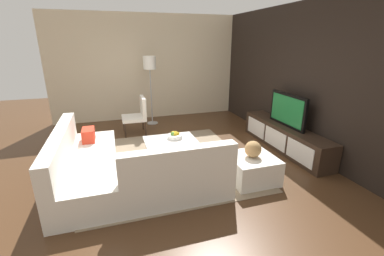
% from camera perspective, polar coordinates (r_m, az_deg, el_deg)
% --- Properties ---
extents(ground_plane, '(14.00, 14.00, 0.00)m').
position_cam_1_polar(ground_plane, '(4.67, -5.26, -8.05)').
color(ground_plane, '#4C301C').
extents(feature_wall_back, '(6.40, 0.12, 2.80)m').
position_cam_1_polar(feature_wall_back, '(5.45, 23.62, 9.83)').
color(feature_wall_back, black).
rests_on(feature_wall_back, ground).
extents(side_wall_left, '(0.12, 5.20, 2.80)m').
position_cam_1_polar(side_wall_left, '(7.40, -9.52, 13.01)').
color(side_wall_left, beige).
rests_on(side_wall_left, ground).
extents(area_rug, '(2.97, 2.80, 0.01)m').
position_cam_1_polar(area_rug, '(4.75, -5.52, -7.48)').
color(area_rug, gray).
rests_on(area_rug, ground).
extents(media_console, '(2.36, 0.44, 0.50)m').
position_cam_1_polar(media_console, '(5.53, 19.70, -1.95)').
color(media_console, '#332319').
rests_on(media_console, ground).
extents(television, '(1.03, 0.06, 0.64)m').
position_cam_1_polar(television, '(5.37, 20.36, 3.75)').
color(television, black).
rests_on(television, media_console).
extents(sectional_couch, '(2.30, 2.37, 0.84)m').
position_cam_1_polar(sectional_couch, '(4.01, -15.96, -8.82)').
color(sectional_couch, white).
rests_on(sectional_couch, ground).
extents(coffee_table, '(0.93, 0.93, 0.38)m').
position_cam_1_polar(coffee_table, '(4.69, -4.40, -5.17)').
color(coffee_table, '#332319').
rests_on(coffee_table, ground).
extents(accent_chair_near, '(0.55, 0.54, 0.87)m').
position_cam_1_polar(accent_chair_near, '(6.19, -11.89, 3.20)').
color(accent_chair_near, '#332319').
rests_on(accent_chair_near, ground).
extents(floor_lamp, '(0.32, 0.32, 1.75)m').
position_cam_1_polar(floor_lamp, '(6.71, -9.33, 13.15)').
color(floor_lamp, '#A5A5AA').
rests_on(floor_lamp, ground).
extents(ottoman, '(0.70, 0.70, 0.40)m').
position_cam_1_polar(ottoman, '(4.19, 13.00, -8.70)').
color(ottoman, white).
rests_on(ottoman, ground).
extents(fruit_bowl, '(0.28, 0.28, 0.13)m').
position_cam_1_polar(fruit_bowl, '(4.79, -3.82, -1.69)').
color(fruit_bowl, silver).
rests_on(fruit_bowl, coffee_table).
extents(decorative_ball, '(0.26, 0.26, 0.26)m').
position_cam_1_polar(decorative_ball, '(4.05, 13.33, -4.57)').
color(decorative_ball, '#AD8451').
rests_on(decorative_ball, ottoman).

